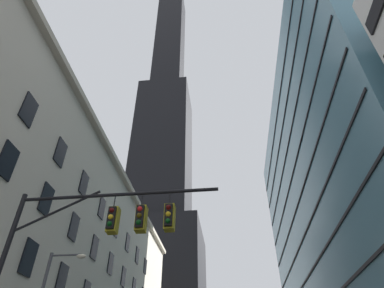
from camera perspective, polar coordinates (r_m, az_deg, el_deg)
The scene contains 4 objects.
station_building at distance 39.31m, azimuth -26.24°, elevation -18.04°, with size 15.30×62.11×23.84m.
dark_skyscraper at distance 102.79m, azimuth -5.47°, elevation -6.73°, with size 25.03×25.03×177.33m.
glass_office_midrise at distance 47.45m, azimuth 29.19°, elevation -8.77°, with size 19.12×49.86×40.64m.
traffic_signal_mast at distance 13.40m, azimuth -16.21°, elevation -15.50°, with size 8.41×0.63×7.83m.
Camera 1 is at (1.98, -6.90, 1.27)m, focal length 30.54 mm.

